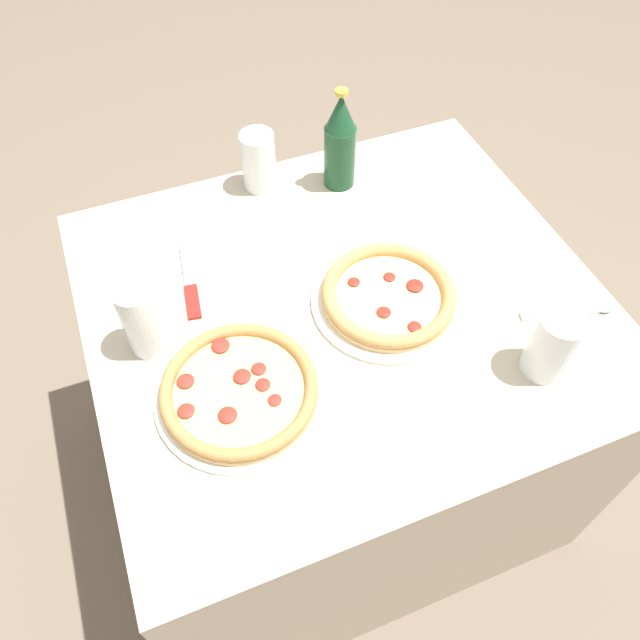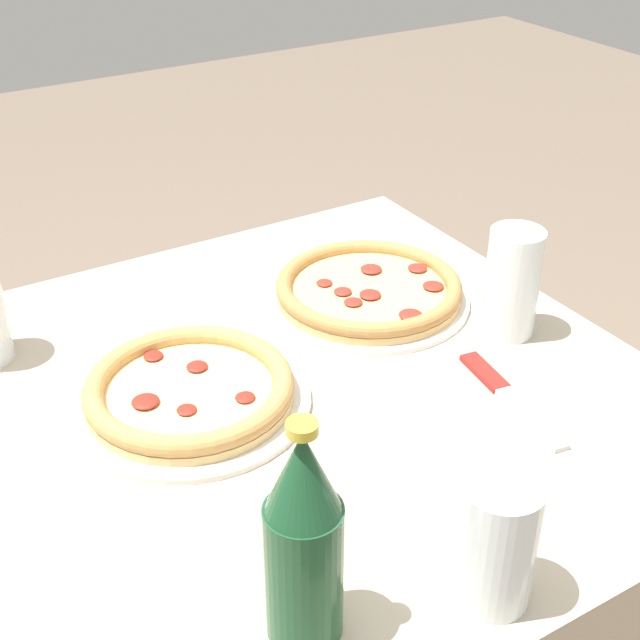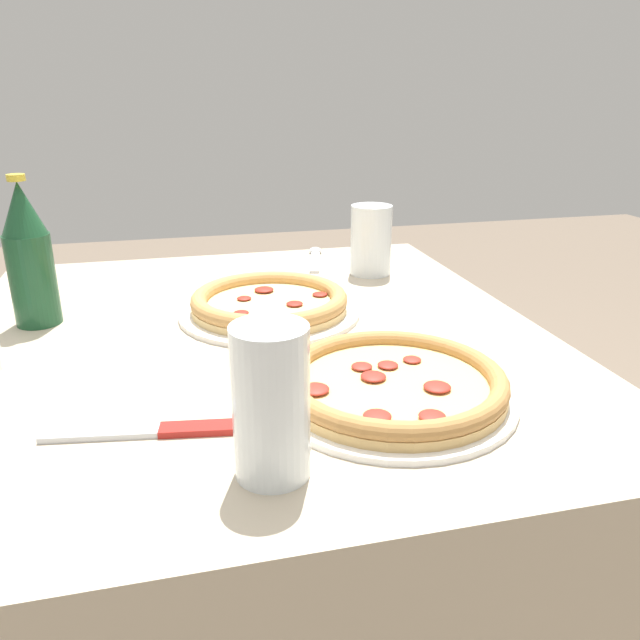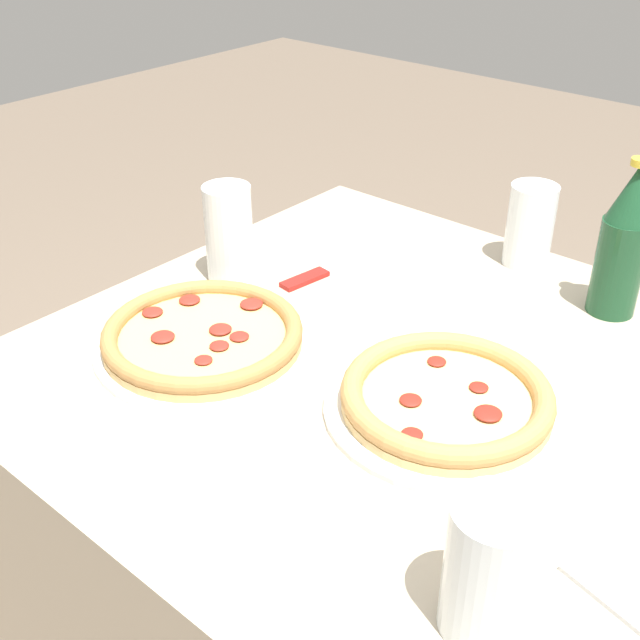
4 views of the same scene
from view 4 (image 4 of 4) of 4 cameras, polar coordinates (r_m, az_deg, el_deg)
The scene contains 8 objects.
table at distance 1.32m, azimuth 5.63°, elevation -17.23°, with size 1.00×0.90×0.74m.
pizza_veggie at distance 1.00m, azimuth 8.98°, elevation -5.58°, with size 0.30×0.30×0.04m.
pizza_salami at distance 1.12m, azimuth -8.32°, elevation -1.20°, with size 0.30×0.30×0.04m.
glass_cola at distance 1.36m, azimuth 14.67°, elevation 6.24°, with size 0.08×0.08×0.14m.
glass_water at distance 1.27m, azimuth -6.47°, elevation 5.75°, with size 0.08×0.08×0.16m.
glass_mango_juice at distance 0.74m, azimuth 11.98°, elevation -17.36°, with size 0.08×0.08×0.14m.
beer_bottle at distance 1.23m, azimuth 20.78°, elevation 5.15°, with size 0.07×0.07×0.24m.
knife at distance 1.31m, azimuth 0.69°, elevation 3.63°, with size 0.05×0.21×0.01m.
Camera 4 is at (-0.47, 0.74, 1.36)m, focal length 45.00 mm.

